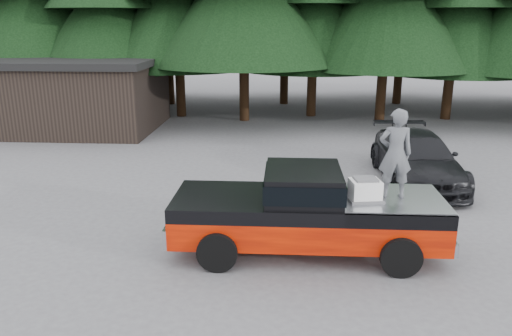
# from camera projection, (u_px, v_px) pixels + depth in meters

# --- Properties ---
(ground) EXTENTS (120.00, 120.00, 0.00)m
(ground) POSITION_uv_depth(u_px,v_px,m) (236.00, 237.00, 11.91)
(ground) COLOR #4C4C4F
(ground) RESTS_ON ground
(pickup_truck) EXTENTS (6.00, 2.04, 1.33)m
(pickup_truck) POSITION_uv_depth(u_px,v_px,m) (307.00, 224.00, 10.97)
(pickup_truck) COLOR red
(pickup_truck) RESTS_ON ground
(truck_cab) EXTENTS (1.66, 1.90, 0.59)m
(truck_cab) POSITION_uv_depth(u_px,v_px,m) (303.00, 182.00, 10.71)
(truck_cab) COLOR black
(truck_cab) RESTS_ON pickup_truck
(air_compressor) EXTENTS (0.69, 0.60, 0.42)m
(air_compressor) POSITION_uv_depth(u_px,v_px,m) (365.00, 191.00, 10.45)
(air_compressor) COLOR white
(air_compressor) RESTS_ON pickup_truck
(man_on_bed) EXTENTS (0.71, 0.48, 1.92)m
(man_on_bed) POSITION_uv_depth(u_px,v_px,m) (395.00, 154.00, 10.43)
(man_on_bed) COLOR #4F5256
(man_on_bed) RESTS_ON pickup_truck
(parked_car) EXTENTS (2.32, 5.40, 1.55)m
(parked_car) POSITION_uv_depth(u_px,v_px,m) (416.00, 158.00, 15.79)
(parked_car) COLOR black
(parked_car) RESTS_ON ground
(utility_building) EXTENTS (8.40, 6.40, 3.30)m
(utility_building) POSITION_uv_depth(u_px,v_px,m) (70.00, 93.00, 23.45)
(utility_building) COLOR black
(utility_building) RESTS_ON ground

